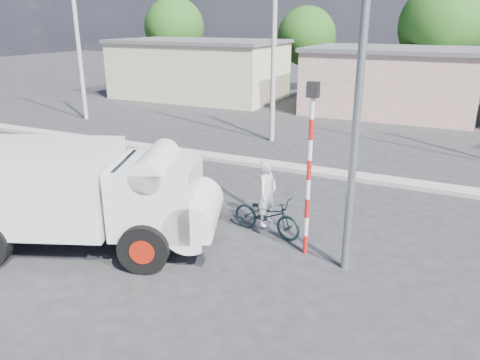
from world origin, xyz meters
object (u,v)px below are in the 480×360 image
at_px(bicycle, 267,215).
at_px(cyclist, 267,203).
at_px(traffic_pole, 310,156).
at_px(truck, 87,194).
at_px(streetlight, 354,57).

distance_m(bicycle, cyclist, 0.36).
bearing_deg(cyclist, traffic_pole, -104.93).
height_order(cyclist, traffic_pole, traffic_pole).
bearing_deg(bicycle, cyclist, 0.00).
bearing_deg(cyclist, bicycle, 0.00).
distance_m(truck, streetlight, 7.23).
bearing_deg(streetlight, traffic_pole, 162.27).
bearing_deg(cyclist, streetlight, -101.93).
distance_m(truck, bicycle, 4.80).
height_order(truck, cyclist, truck).
relative_size(truck, cyclist, 3.82).
bearing_deg(truck, bicycle, 13.79).
xyz_separation_m(truck, streetlight, (6.08, 1.83, 3.45)).
relative_size(bicycle, traffic_pole, 0.49).
distance_m(truck, cyclist, 4.74).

